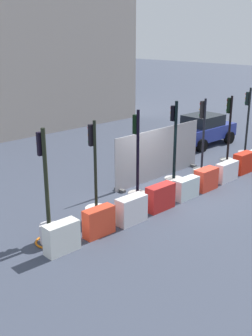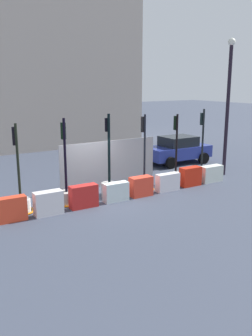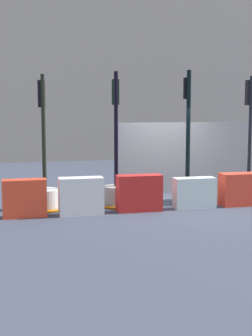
# 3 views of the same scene
# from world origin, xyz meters

# --- Properties ---
(ground_plane) EXTENTS (120.00, 120.00, 0.00)m
(ground_plane) POSITION_xyz_m (0.00, 0.00, 0.00)
(ground_plane) COLOR #3D4454
(traffic_light_1) EXTENTS (0.95, 0.95, 3.29)m
(traffic_light_1) POSITION_xyz_m (-3.57, -0.18, 0.46)
(traffic_light_1) COLOR silver
(traffic_light_1) RESTS_ON ground_plane
(traffic_light_2) EXTENTS (0.84, 0.84, 3.39)m
(traffic_light_2) POSITION_xyz_m (-1.78, -0.24, 0.52)
(traffic_light_2) COLOR #B0A69F
(traffic_light_2) RESTS_ON ground_plane
(traffic_light_3) EXTENTS (0.69, 0.69, 3.46)m
(traffic_light_3) POSITION_xyz_m (0.15, -0.25, 0.61)
(traffic_light_3) COLOR #B1ABA5
(traffic_light_3) RESTS_ON ground_plane
(traffic_light_4) EXTENTS (0.92, 0.92, 3.35)m
(traffic_light_4) POSITION_xyz_m (1.96, -0.21, 0.48)
(traffic_light_4) COLOR #B7B3AC
(traffic_light_4) RESTS_ON ground_plane
(traffic_light_5) EXTENTS (0.85, 0.85, 3.29)m
(traffic_light_5) POSITION_xyz_m (3.70, -0.29, 0.54)
(traffic_light_5) COLOR #B3B6B0
(traffic_light_5) RESTS_ON ground_plane
(traffic_light_6) EXTENTS (0.63, 0.63, 3.44)m
(traffic_light_6) POSITION_xyz_m (5.53, -0.08, 0.61)
(traffic_light_6) COLOR #BBA7A5
(traffic_light_6) RESTS_ON ground_plane
(construction_barrier_1) EXTENTS (1.00, 0.39, 0.87)m
(construction_barrier_1) POSITION_xyz_m (-4.09, -0.91, 0.44)
(construction_barrier_1) COLOR #E34025
(construction_barrier_1) RESTS_ON ground_plane
(construction_barrier_2) EXTENTS (1.04, 0.46, 0.88)m
(construction_barrier_2) POSITION_xyz_m (-2.80, -0.98, 0.44)
(construction_barrier_2) COLOR silver
(construction_barrier_2) RESTS_ON ground_plane
(construction_barrier_3) EXTENTS (1.10, 0.44, 0.88)m
(construction_barrier_3) POSITION_xyz_m (-1.37, -0.93, 0.44)
(construction_barrier_3) COLOR red
(construction_barrier_3) RESTS_ON ground_plane
(construction_barrier_4) EXTENTS (1.05, 0.41, 0.77)m
(construction_barrier_4) POSITION_xyz_m (0.06, -0.94, 0.38)
(construction_barrier_4) COLOR silver
(construction_barrier_4) RESTS_ON ground_plane
(construction_barrier_5) EXTENTS (0.98, 0.49, 0.84)m
(construction_barrier_5) POSITION_xyz_m (1.30, -0.92, 0.42)
(construction_barrier_5) COLOR #E83F2A
(construction_barrier_5) RESTS_ON ground_plane
(construction_barrier_6) EXTENTS (1.11, 0.40, 0.78)m
(construction_barrier_6) POSITION_xyz_m (2.73, -0.93, 0.39)
(construction_barrier_6) COLOR white
(construction_barrier_6) RESTS_ON ground_plane
(construction_barrier_7) EXTENTS (1.03, 0.46, 0.88)m
(construction_barrier_7) POSITION_xyz_m (4.12, -0.86, 0.44)
(construction_barrier_7) COLOR red
(construction_barrier_7) RESTS_ON ground_plane
(construction_barrier_8) EXTENTS (1.16, 0.48, 0.79)m
(construction_barrier_8) POSITION_xyz_m (5.45, -0.86, 0.39)
(construction_barrier_8) COLOR silver
(construction_barrier_8) RESTS_ON ground_plane
(car_blue_estate) EXTENTS (3.96, 2.24, 1.60)m
(car_blue_estate) POSITION_xyz_m (6.79, 3.25, 0.81)
(car_blue_estate) COLOR navy
(car_blue_estate) RESTS_ON ground_plane
(building_main_facade) EXTENTS (16.68, 6.56, 17.33)m
(building_main_facade) POSITION_xyz_m (1.59, 14.20, 8.69)
(building_main_facade) COLOR #AFA296
(building_main_facade) RESTS_ON ground_plane
(street_lamp_post) EXTENTS (0.36, 0.36, 6.75)m
(street_lamp_post) POSITION_xyz_m (7.01, -0.20, 3.83)
(street_lamp_post) COLOR black
(street_lamp_post) RESTS_ON ground_plane
(site_fence_panel) EXTENTS (4.93, 0.50, 2.09)m
(site_fence_panel) POSITION_xyz_m (1.03, 1.25, 1.01)
(site_fence_panel) COLOR #9C9DA2
(site_fence_panel) RESTS_ON ground_plane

